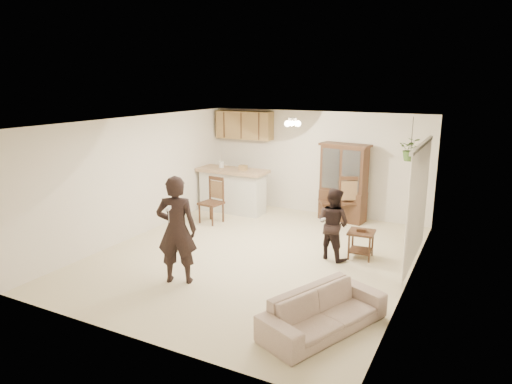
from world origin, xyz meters
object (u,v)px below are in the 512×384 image
at_px(child, 333,223).
at_px(chair_hutch_right, 346,209).
at_px(side_table, 361,244).
at_px(adult, 177,229).
at_px(chair_bar, 211,210).
at_px(sofa, 324,304).
at_px(china_hutch, 344,183).
at_px(chair_hutch_left, 329,208).

xyz_separation_m(child, chair_hutch_right, (-0.40, 2.27, -0.36)).
height_order(child, side_table, child).
distance_m(adult, side_table, 3.43).
relative_size(side_table, chair_bar, 0.54).
distance_m(adult, child, 2.86).
distance_m(chair_bar, chair_hutch_right, 3.12).
bearing_deg(sofa, child, 39.02).
xyz_separation_m(child, china_hutch, (-0.54, 2.41, 0.22)).
xyz_separation_m(china_hutch, chair_hutch_left, (-0.30, -0.10, -0.61)).
bearing_deg(chair_bar, sofa, -32.93).
xyz_separation_m(sofa, china_hutch, (-1.22, 4.87, 0.53)).
xyz_separation_m(adult, chair_bar, (-1.25, 2.94, -0.60)).
bearing_deg(side_table, sofa, -85.34).
bearing_deg(child, chair_bar, 3.41).
xyz_separation_m(adult, china_hutch, (1.38, 4.52, -0.01)).
bearing_deg(child, side_table, -131.89).
relative_size(adult, side_table, 3.18).
relative_size(china_hutch, chair_bar, 1.72).
bearing_deg(chair_hutch_left, chair_bar, -89.36).
xyz_separation_m(adult, chair_hutch_left, (1.08, 4.42, -0.62)).
relative_size(side_table, chair_hutch_left, 0.57).
distance_m(child, side_table, 0.67).
xyz_separation_m(sofa, chair_bar, (-3.85, 3.28, -0.07)).
xyz_separation_m(china_hutch, chair_bar, (-2.63, -1.58, -0.60)).
relative_size(sofa, chair_hutch_right, 1.65).
distance_m(side_table, chair_bar, 3.67).
bearing_deg(chair_hutch_left, chair_hutch_right, 53.74).
relative_size(china_hutch, chair_hutch_right, 1.59).
relative_size(adult, child, 1.33).
bearing_deg(side_table, china_hutch, 115.01).
xyz_separation_m(sofa, adult, (-2.60, 0.34, 0.53)).
relative_size(chair_hutch_left, chair_hutch_right, 0.87).
bearing_deg(chair_hutch_right, chair_bar, 0.03).
relative_size(child, chair_hutch_left, 1.36).
bearing_deg(chair_hutch_left, china_hutch, 77.61).
distance_m(sofa, child, 2.57).
height_order(adult, side_table, adult).
relative_size(adult, chair_hutch_left, 1.82).
bearing_deg(chair_bar, chair_hutch_left, 39.96).
bearing_deg(adult, chair_bar, -89.59).
xyz_separation_m(child, chair_bar, (-3.16, 0.82, -0.38)).
bearing_deg(china_hutch, chair_hutch_right, -37.98).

